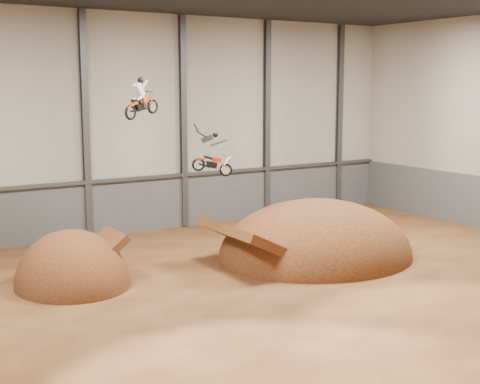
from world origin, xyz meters
name	(u,v)px	position (x,y,z in m)	size (l,w,h in m)	color
floor	(265,291)	(0.00, 0.00, 0.00)	(40.00, 40.00, 0.00)	#4B2914
back_wall	(135,124)	(0.00, 15.00, 7.00)	(40.00, 0.10, 14.00)	#B3AE9F
lower_band_back	(138,205)	(0.00, 14.90, 1.75)	(39.80, 0.18, 3.50)	#575A5F
steel_rail	(138,178)	(0.00, 14.75, 3.55)	(39.80, 0.35, 0.20)	#47494F
steel_column_2	(85,126)	(-3.33, 14.80, 7.00)	(0.40, 0.36, 13.90)	#47494F
steel_column_3	(183,123)	(3.33, 14.80, 7.00)	(0.40, 0.36, 13.90)	#47494F
steel_column_4	(267,120)	(10.00, 14.80, 7.00)	(0.40, 0.36, 13.90)	#47494F
steel_column_5	(339,118)	(16.67, 14.80, 7.00)	(0.40, 0.36, 13.90)	#47494F
takeoff_ramp	(73,285)	(-7.36, 5.56, 0.00)	(5.35, 6.17, 5.35)	#412110
landing_ramp	(316,257)	(5.81, 3.63, 0.00)	(11.20, 9.91, 6.46)	#412110
fmx_rider_a	(142,95)	(-3.15, 6.45, 8.96)	(2.36, 0.90, 2.13)	#DA3800
fmx_rider_b	(211,150)	(-0.66, 3.90, 6.27)	(2.70, 0.77, 2.31)	red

